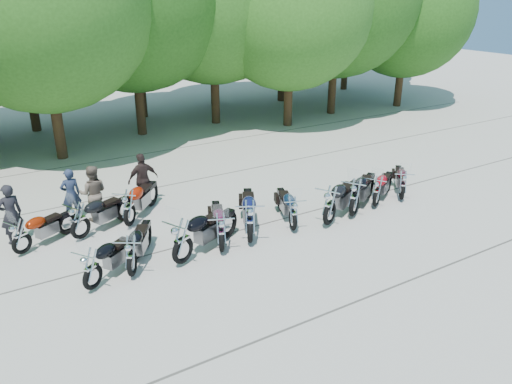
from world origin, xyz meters
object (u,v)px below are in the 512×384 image
motorcycle_8 (377,191)px  motorcycle_11 (79,220)px  motorcycle_4 (250,220)px  motorcycle_10 (21,236)px  motorcycle_9 (403,184)px  motorcycle_12 (129,207)px  motorcycle_0 (91,268)px  rider_1 (93,193)px  motorcycle_6 (330,204)px  rider_3 (71,194)px  motorcycle_2 (182,240)px  motorcycle_7 (355,196)px  rider_2 (143,179)px  rider_0 (11,214)px  motorcycle_1 (131,255)px  motorcycle_5 (293,213)px  motorcycle_3 (221,231)px

motorcycle_8 → motorcycle_11: size_ratio=0.94×
motorcycle_4 → motorcycle_10: (-5.46, 2.57, -0.15)m
motorcycle_9 → motorcycle_12: motorcycle_12 is taller
motorcycle_0 → rider_1: size_ratio=1.24×
rider_1 → motorcycle_6: bearing=164.3°
rider_3 → motorcycle_6: bearing=141.7°
rider_3 → motorcycle_2: bearing=109.1°
motorcycle_7 → rider_2: rider_2 is taller
motorcycle_0 → motorcycle_8: (9.02, 0.11, -0.01)m
motorcycle_10 → rider_0: rider_0 is taller
motorcycle_7 → rider_3: (-7.41, 4.40, 0.10)m
motorcycle_1 → motorcycle_2: 1.30m
motorcycle_4 → rider_1: bearing=-21.2°
rider_2 → rider_3: rider_2 is taller
motorcycle_8 → rider_2: (-6.26, 4.16, 0.27)m
motorcycle_12 → rider_0: size_ratio=1.36×
motorcycle_4 → motorcycle_9: size_ratio=1.23×
motorcycle_8 → motorcycle_12: (-7.22, 2.71, 0.06)m
motorcycle_11 → rider_0: size_ratio=1.31×
motorcycle_2 → motorcycle_12: 2.86m
motorcycle_4 → rider_2: size_ratio=1.47×
motorcycle_2 → motorcycle_10: 4.35m
motorcycle_8 → rider_0: rider_0 is taller
motorcycle_10 → motorcycle_12: 2.97m
motorcycle_7 → motorcycle_10: size_ratio=1.23×
motorcycle_8 → rider_1: bearing=32.6°
motorcycle_8 → rider_3: 9.50m
rider_0 → motorcycle_10: bearing=82.8°
motorcycle_9 → rider_3: size_ratio=1.29×
motorcycle_6 → motorcycle_5: bearing=48.2°
motorcycle_1 → motorcycle_7: (6.94, -0.18, 0.09)m
motorcycle_10 → rider_3: 2.37m
motorcycle_3 → motorcycle_5: bearing=-156.0°
rider_2 → motorcycle_9: bearing=145.9°
motorcycle_7 → rider_3: rider_3 is taller
rider_2 → motorcycle_1: bearing=62.1°
motorcycle_6 → motorcycle_11: size_ratio=1.12×
rider_1 → rider_3: 0.71m
motorcycle_6 → rider_3: (-6.35, 4.51, 0.09)m
motorcycle_0 → motorcycle_7: (7.91, -0.07, 0.10)m
motorcycle_11 → rider_2: size_ratio=1.30×
motorcycle_1 → motorcycle_2: (1.29, -0.11, 0.10)m
motorcycle_0 → motorcycle_2: (2.26, -0.00, 0.11)m
rider_0 → motorcycle_0: bearing=96.9°
motorcycle_2 → motorcycle_3: motorcycle_2 is taller
motorcycle_10 → rider_1: bearing=-89.3°
motorcycle_8 → motorcycle_7: bearing=67.3°
motorcycle_7 → motorcycle_3: bearing=55.9°
motorcycle_11 → rider_0: bearing=37.4°
motorcycle_0 → rider_1: (1.07, 3.91, 0.26)m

